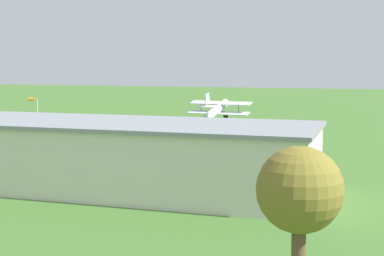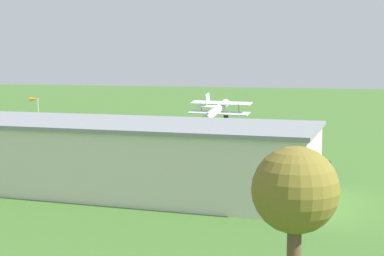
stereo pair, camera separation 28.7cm
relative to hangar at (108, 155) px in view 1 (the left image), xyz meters
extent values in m
plane|color=#3D6628|center=(-0.61, -34.33, -3.20)|extent=(400.00, 400.00, 0.00)
cube|color=beige|center=(0.00, 0.02, -0.18)|extent=(38.39, 12.90, 6.04)
cube|color=gray|center=(0.00, 0.02, 3.01)|extent=(39.00, 13.51, 0.35)
cube|color=#384251|center=(0.08, -6.24, -0.73)|extent=(10.00, 0.29, 4.95)
cylinder|color=silver|center=(-2.72, -26.98, 2.18)|extent=(2.05, 7.12, 2.78)
cone|color=black|center=(-3.21, -30.67, 1.25)|extent=(0.90, 0.97, 0.94)
cube|color=silver|center=(-2.82, -27.74, 1.81)|extent=(8.97, 2.56, 0.46)
cube|color=silver|center=(-2.92, -28.49, 3.11)|extent=(8.97, 2.56, 0.46)
cube|color=silver|center=(-2.34, -24.17, 3.98)|extent=(0.28, 1.38, 1.53)
cube|color=silver|center=(-2.31, -23.91, 2.94)|extent=(2.70, 1.23, 0.29)
cylinder|color=black|center=(-3.70, -27.21, 0.73)|extent=(0.22, 0.65, 0.64)
cylinder|color=black|center=(-1.82, -27.46, 0.73)|extent=(0.22, 0.65, 0.64)
cylinder|color=#332D28|center=(-5.68, -27.74, 2.46)|extent=(0.14, 0.43, 1.42)
cylinder|color=#332D28|center=(-0.06, -28.49, 2.46)|extent=(0.14, 0.43, 1.42)
cylinder|color=black|center=(21.57, -14.79, -2.88)|extent=(0.25, 0.65, 0.64)
cylinder|color=black|center=(23.41, -14.87, -2.88)|extent=(0.25, 0.65, 0.64)
cylinder|color=#33723F|center=(-19.20, -12.86, -2.77)|extent=(0.43, 0.43, 0.88)
cylinder|color=navy|center=(-19.20, -12.86, -2.02)|extent=(0.51, 0.51, 0.62)
sphere|color=brown|center=(-19.20, -12.86, -1.59)|extent=(0.24, 0.24, 0.24)
cylinder|color=orange|center=(17.20, -17.67, -2.78)|extent=(0.40, 0.40, 0.86)
cylinder|color=#B23333|center=(17.20, -17.67, -2.04)|extent=(0.47, 0.47, 0.61)
sphere|color=beige|center=(17.20, -17.67, -1.62)|extent=(0.23, 0.23, 0.23)
sphere|color=olive|center=(-21.07, 23.84, 3.21)|extent=(3.70, 3.70, 3.70)
cylinder|color=silver|center=(28.36, -31.14, -0.09)|extent=(0.12, 0.12, 6.23)
cone|color=orange|center=(29.06, -31.14, 2.87)|extent=(1.40, 0.88, 0.60)
camera|label=1|loc=(-24.24, 47.50, 8.44)|focal=53.34mm
camera|label=2|loc=(-24.51, 47.41, 8.44)|focal=53.34mm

